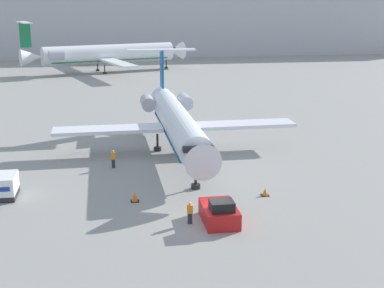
{
  "coord_description": "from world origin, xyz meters",
  "views": [
    {
      "loc": [
        -7.07,
        -34.86,
        15.58
      ],
      "look_at": [
        0.0,
        9.62,
        3.33
      ],
      "focal_mm": 50.0,
      "sensor_mm": 36.0,
      "label": 1
    }
  ],
  "objects_px": {
    "airplane_main": "(176,121)",
    "pushback_tug": "(219,213)",
    "traffic_cone_right": "(265,192)",
    "luggage_cart": "(5,186)",
    "traffic_cone_left": "(135,197)",
    "worker_by_wing": "(113,158)",
    "worker_near_tug": "(190,212)",
    "airplane_parked_far_left": "(106,54)"
  },
  "relations": [
    {
      "from": "pushback_tug",
      "to": "airplane_main",
      "type": "bearing_deg",
      "value": 92.01
    },
    {
      "from": "traffic_cone_left",
      "to": "traffic_cone_right",
      "type": "xyz_separation_m",
      "value": [
        10.63,
        -0.35,
        -0.09
      ]
    },
    {
      "from": "airplane_main",
      "to": "traffic_cone_right",
      "type": "xyz_separation_m",
      "value": [
        5.48,
        -13.96,
        -3.05
      ]
    },
    {
      "from": "worker_near_tug",
      "to": "airplane_parked_far_left",
      "type": "bearing_deg",
      "value": 93.79
    },
    {
      "from": "airplane_main",
      "to": "luggage_cart",
      "type": "bearing_deg",
      "value": -144.63
    },
    {
      "from": "worker_near_tug",
      "to": "traffic_cone_right",
      "type": "bearing_deg",
      "value": 33.72
    },
    {
      "from": "traffic_cone_left",
      "to": "airplane_parked_far_left",
      "type": "height_order",
      "value": "airplane_parked_far_left"
    },
    {
      "from": "airplane_parked_far_left",
      "to": "airplane_main",
      "type": "bearing_deg",
      "value": -83.86
    },
    {
      "from": "traffic_cone_left",
      "to": "pushback_tug",
      "type": "bearing_deg",
      "value": -40.98
    },
    {
      "from": "traffic_cone_left",
      "to": "luggage_cart",
      "type": "bearing_deg",
      "value": 165.67
    },
    {
      "from": "pushback_tug",
      "to": "worker_by_wing",
      "type": "bearing_deg",
      "value": 117.4
    },
    {
      "from": "worker_near_tug",
      "to": "worker_by_wing",
      "type": "distance_m",
      "value": 15.03
    },
    {
      "from": "airplane_main",
      "to": "worker_by_wing",
      "type": "relative_size",
      "value": 16.16
    },
    {
      "from": "worker_by_wing",
      "to": "traffic_cone_left",
      "type": "relative_size",
      "value": 2.25
    },
    {
      "from": "pushback_tug",
      "to": "traffic_cone_right",
      "type": "xyz_separation_m",
      "value": [
        4.83,
        4.69,
        -0.44
      ]
    },
    {
      "from": "pushback_tug",
      "to": "worker_near_tug",
      "type": "xyz_separation_m",
      "value": [
        -2.13,
        0.05,
        0.12
      ]
    },
    {
      "from": "worker_by_wing",
      "to": "traffic_cone_right",
      "type": "relative_size",
      "value": 2.81
    },
    {
      "from": "airplane_main",
      "to": "worker_near_tug",
      "type": "bearing_deg",
      "value": -94.53
    },
    {
      "from": "luggage_cart",
      "to": "traffic_cone_left",
      "type": "distance_m",
      "value": 10.67
    },
    {
      "from": "worker_by_wing",
      "to": "airplane_parked_far_left",
      "type": "xyz_separation_m",
      "value": [
        -0.37,
        69.95,
        3.04
      ]
    },
    {
      "from": "luggage_cart",
      "to": "airplane_parked_far_left",
      "type": "height_order",
      "value": "airplane_parked_far_left"
    },
    {
      "from": "worker_by_wing",
      "to": "traffic_cone_right",
      "type": "bearing_deg",
      "value": -37.87
    },
    {
      "from": "traffic_cone_right",
      "to": "pushback_tug",
      "type": "bearing_deg",
      "value": -135.83
    },
    {
      "from": "pushback_tug",
      "to": "airplane_parked_far_left",
      "type": "relative_size",
      "value": 0.11
    },
    {
      "from": "worker_by_wing",
      "to": "traffic_cone_right",
      "type": "distance_m",
      "value": 15.42
    },
    {
      "from": "traffic_cone_left",
      "to": "airplane_parked_far_left",
      "type": "bearing_deg",
      "value": 91.38
    },
    {
      "from": "airplane_main",
      "to": "worker_by_wing",
      "type": "height_order",
      "value": "airplane_main"
    },
    {
      "from": "luggage_cart",
      "to": "traffic_cone_left",
      "type": "xyz_separation_m",
      "value": [
        10.32,
        -2.64,
        -0.56
      ]
    },
    {
      "from": "pushback_tug",
      "to": "traffic_cone_left",
      "type": "relative_size",
      "value": 5.02
    },
    {
      "from": "luggage_cart",
      "to": "worker_near_tug",
      "type": "bearing_deg",
      "value": -28.59
    },
    {
      "from": "traffic_cone_right",
      "to": "traffic_cone_left",
      "type": "bearing_deg",
      "value": 178.13
    },
    {
      "from": "airplane_main",
      "to": "worker_by_wing",
      "type": "bearing_deg",
      "value": -146.0
    },
    {
      "from": "airplane_main",
      "to": "pushback_tug",
      "type": "xyz_separation_m",
      "value": [
        0.66,
        -18.65,
        -2.62
      ]
    },
    {
      "from": "airplane_main",
      "to": "worker_near_tug",
      "type": "xyz_separation_m",
      "value": [
        -1.47,
        -18.6,
        -2.49
      ]
    },
    {
      "from": "airplane_main",
      "to": "traffic_cone_left",
      "type": "height_order",
      "value": "airplane_main"
    },
    {
      "from": "worker_by_wing",
      "to": "airplane_parked_far_left",
      "type": "relative_size",
      "value": 0.05
    },
    {
      "from": "traffic_cone_right",
      "to": "worker_near_tug",
      "type": "bearing_deg",
      "value": -146.28
    },
    {
      "from": "airplane_parked_far_left",
      "to": "luggage_cart",
      "type": "bearing_deg",
      "value": -96.29
    },
    {
      "from": "luggage_cart",
      "to": "airplane_parked_far_left",
      "type": "relative_size",
      "value": 0.08
    },
    {
      "from": "airplane_parked_far_left",
      "to": "pushback_tug",
      "type": "bearing_deg",
      "value": -84.77
    },
    {
      "from": "traffic_cone_right",
      "to": "airplane_parked_far_left",
      "type": "bearing_deg",
      "value": 98.97
    },
    {
      "from": "worker_by_wing",
      "to": "airplane_parked_far_left",
      "type": "height_order",
      "value": "airplane_parked_far_left"
    }
  ]
}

